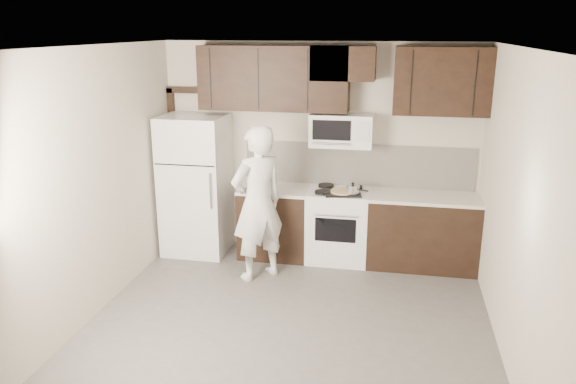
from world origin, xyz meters
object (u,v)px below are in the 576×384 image
(refrigerator, at_px, (196,185))
(stove, at_px, (338,225))
(microwave, at_px, (341,130))
(person, at_px, (258,203))

(refrigerator, bearing_deg, stove, 1.51)
(stove, relative_size, microwave, 1.24)
(microwave, bearing_deg, refrigerator, -174.85)
(stove, bearing_deg, refrigerator, -178.49)
(microwave, xyz_separation_m, refrigerator, (-1.85, -0.17, -0.75))
(stove, distance_m, person, 1.20)
(stove, height_order, refrigerator, refrigerator)
(microwave, distance_m, refrigerator, 2.00)
(microwave, xyz_separation_m, person, (-0.86, -0.83, -0.74))
(microwave, relative_size, refrigerator, 0.42)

